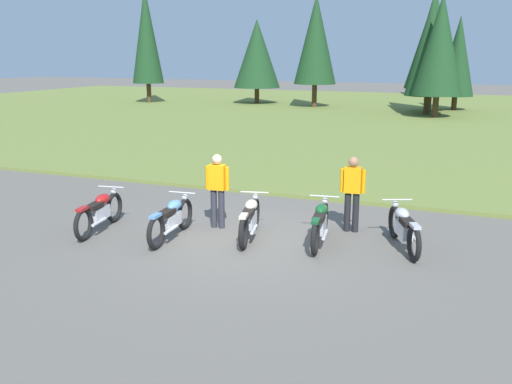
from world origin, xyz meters
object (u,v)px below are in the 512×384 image
(rider_with_back_turned, at_px, (217,186))
(motorcycle_british_green, at_px, (320,223))
(motorcycle_red, at_px, (100,212))
(rider_near_row_end, at_px, (352,189))
(motorcycle_sky_blue, at_px, (171,218))
(motorcycle_silver, at_px, (404,228))
(motorcycle_cream, at_px, (250,218))

(rider_with_back_turned, bearing_deg, motorcycle_british_green, -4.96)
(motorcycle_red, bearing_deg, rider_near_row_end, 21.58)
(rider_with_back_turned, bearing_deg, motorcycle_sky_blue, -118.06)
(motorcycle_red, height_order, motorcycle_silver, same)
(motorcycle_red, distance_m, rider_with_back_turned, 2.64)
(motorcycle_silver, height_order, rider_with_back_turned, rider_with_back_turned)
(motorcycle_cream, bearing_deg, rider_with_back_turned, 155.91)
(motorcycle_cream, bearing_deg, motorcycle_sky_blue, -157.56)
(motorcycle_red, distance_m, motorcycle_cream, 3.35)
(motorcycle_cream, bearing_deg, motorcycle_british_green, 8.51)
(rider_near_row_end, bearing_deg, motorcycle_silver, -30.81)
(motorcycle_red, xyz_separation_m, rider_with_back_turned, (2.30, 1.19, 0.51))
(motorcycle_british_green, bearing_deg, motorcycle_silver, 11.42)
(motorcycle_cream, distance_m, rider_with_back_turned, 1.17)
(motorcycle_british_green, bearing_deg, motorcycle_sky_blue, -164.14)
(motorcycle_sky_blue, height_order, motorcycle_cream, same)
(motorcycle_sky_blue, distance_m, motorcycle_british_green, 3.12)
(motorcycle_cream, distance_m, motorcycle_british_green, 1.49)
(rider_with_back_turned, distance_m, rider_near_row_end, 2.97)
(motorcycle_cream, height_order, motorcycle_silver, same)
(motorcycle_cream, relative_size, rider_near_row_end, 1.24)
(motorcycle_sky_blue, xyz_separation_m, motorcycle_silver, (4.63, 1.18, 0.00))
(motorcycle_silver, distance_m, rider_near_row_end, 1.51)
(motorcycle_red, bearing_deg, rider_with_back_turned, 27.33)
(motorcycle_british_green, relative_size, rider_with_back_turned, 1.25)
(rider_near_row_end, bearing_deg, motorcycle_sky_blue, -150.75)
(motorcycle_cream, height_order, motorcycle_british_green, same)
(motorcycle_red, xyz_separation_m, motorcycle_sky_blue, (1.74, 0.13, 0.00))
(motorcycle_british_green, xyz_separation_m, rider_near_row_end, (0.41, 1.06, 0.51))
(rider_near_row_end, bearing_deg, motorcycle_red, -158.42)
(rider_with_back_turned, bearing_deg, motorcycle_red, -152.67)
(motorcycle_red, distance_m, rider_near_row_end, 5.56)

